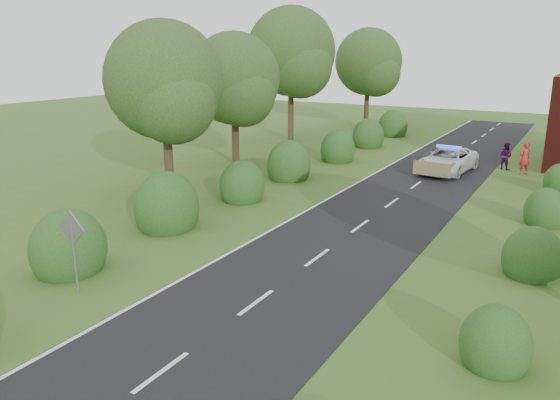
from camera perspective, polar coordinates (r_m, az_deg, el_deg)
The scene contains 13 objects.
ground at distance 13.06m, azimuth -12.31°, elevation -17.24°, with size 120.00×120.00×0.00m, color #3F5F24.
road at distance 25.21m, azimuth 10.86°, elevation -0.86°, with size 6.00×70.00×0.02m, color black.
road_markings at distance 23.90m, azimuth 5.61°, elevation -1.52°, with size 4.96×70.00×0.01m.
hedgerow_left at distance 25.02m, azimuth -5.84°, elevation 0.97°, with size 2.75×50.41×3.00m.
hedgerow_right at distance 20.28m, azimuth 25.22°, elevation -4.54°, with size 2.10×45.78×2.10m.
tree_left_a at distance 26.42m, azimuth -11.77°, elevation 11.60°, with size 5.74×5.60×8.38m.
tree_left_b at distance 33.69m, azimuth -4.58°, elevation 12.14°, with size 5.74×5.60×8.07m.
tree_left_c at distance 42.93m, azimuth 1.43°, elevation 14.88°, with size 6.97×6.80×10.22m.
tree_left_d at distance 51.08m, azimuth 9.43°, elevation 13.78°, with size 6.15×6.00×8.89m.
road_sign at distance 16.95m, azimuth -20.85°, elevation -3.90°, with size 1.06×0.08×2.53m.
police_van at distance 33.44m, azimuth 17.11°, elevation 3.99°, with size 2.86×5.37×1.57m.
pedestrian_red at distance 34.41m, azimuth 24.19°, elevation 3.99°, with size 0.68×0.45×1.86m, color red.
pedestrian_purple at distance 35.48m, azimuth 22.50°, elevation 4.30°, with size 0.80×0.62×1.64m, color #47154D.
Camera 1 is at (7.60, -8.00, 6.98)m, focal length 35.00 mm.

